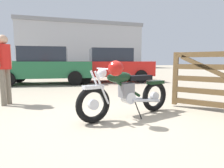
{
  "coord_description": "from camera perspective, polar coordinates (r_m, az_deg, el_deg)",
  "views": [
    {
      "loc": [
        -1.0,
        -3.17,
        1.05
      ],
      "look_at": [
        0.24,
        1.21,
        0.51
      ],
      "focal_mm": 30.83,
      "sensor_mm": 36.0,
      "label": 1
    }
  ],
  "objects": [
    {
      "name": "ground_plane",
      "position": [
        3.49,
        1.67,
        -10.75
      ],
      "size": [
        80.0,
        80.0,
        0.0
      ],
      "primitive_type": "plane",
      "color": "tan"
    },
    {
      "name": "vintage_motorcycle",
      "position": [
        3.58,
        4.11,
        -2.2
      ],
      "size": [
        2.02,
        0.91,
        1.07
      ],
      "rotation": [
        0.0,
        0.0,
        3.44
      ],
      "color": "black",
      "rests_on": "ground_plane"
    },
    {
      "name": "bystander",
      "position": [
        5.21,
        -29.35,
        5.59
      ],
      "size": [
        0.3,
        0.42,
        1.66
      ],
      "rotation": [
        0.0,
        0.0,
        5.81
      ],
      "color": "#706656",
      "rests_on": "ground_plane"
    },
    {
      "name": "silver_sedan_mid",
      "position": [
        9.85,
        -0.53,
        5.57
      ],
      "size": [
        4.32,
        2.18,
        1.67
      ],
      "rotation": [
        0.0,
        0.0,
        -0.08
      ],
      "color": "black",
      "rests_on": "ground_plane"
    },
    {
      "name": "white_estate_far",
      "position": [
        9.4,
        -19.29,
        5.13
      ],
      "size": [
        4.33,
        2.18,
        1.67
      ],
      "rotation": [
        0.0,
        0.0,
        -0.08
      ],
      "color": "black",
      "rests_on": "ground_plane"
    },
    {
      "name": "blue_hatchback_right",
      "position": [
        16.3,
        -20.38,
        5.93
      ],
      "size": [
        4.14,
        2.37,
        1.78
      ],
      "rotation": [
        0.0,
        0.0,
        3.33
      ],
      "color": "black",
      "rests_on": "ground_plane"
    },
    {
      "name": "industrial_building",
      "position": [
        33.22,
        -9.9,
        10.74
      ],
      "size": [
        18.34,
        12.29,
        6.73
      ],
      "rotation": [
        0.0,
        0.0,
        0.03
      ],
      "color": "#B2B2B7",
      "rests_on": "ground_plane"
    }
  ]
}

